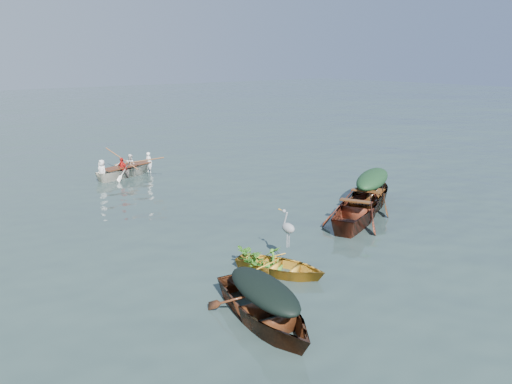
{
  "coord_description": "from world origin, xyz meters",
  "views": [
    {
      "loc": [
        -10.52,
        -9.59,
        4.87
      ],
      "look_at": [
        -0.85,
        3.0,
        0.5
      ],
      "focal_mm": 35.0,
      "sensor_mm": 36.0,
      "label": 1
    }
  ],
  "objects_px": {
    "green_tarp_boat": "(371,205)",
    "rowed_boat": "(127,176)",
    "heron": "(288,233)",
    "yellow_dinghy": "(280,274)",
    "open_wooden_boat": "(359,220)",
    "dark_covered_boat": "(264,323)"
  },
  "relations": [
    {
      "from": "open_wooden_boat",
      "to": "heron",
      "type": "bearing_deg",
      "value": 80.76
    },
    {
      "from": "green_tarp_boat",
      "to": "rowed_boat",
      "type": "relative_size",
      "value": 1.31
    },
    {
      "from": "heron",
      "to": "green_tarp_boat",
      "type": "bearing_deg",
      "value": -5.5
    },
    {
      "from": "yellow_dinghy",
      "to": "heron",
      "type": "relative_size",
      "value": 2.91
    },
    {
      "from": "green_tarp_boat",
      "to": "open_wooden_boat",
      "type": "height_order",
      "value": "green_tarp_boat"
    },
    {
      "from": "yellow_dinghy",
      "to": "heron",
      "type": "xyz_separation_m",
      "value": [
        0.47,
        0.29,
        0.81
      ]
    },
    {
      "from": "green_tarp_boat",
      "to": "heron",
      "type": "height_order",
      "value": "heron"
    },
    {
      "from": "green_tarp_boat",
      "to": "heron",
      "type": "relative_size",
      "value": 5.55
    },
    {
      "from": "yellow_dinghy",
      "to": "dark_covered_boat",
      "type": "bearing_deg",
      "value": -164.14
    },
    {
      "from": "dark_covered_boat",
      "to": "open_wooden_boat",
      "type": "distance_m",
      "value": 6.77
    },
    {
      "from": "open_wooden_boat",
      "to": "heron",
      "type": "relative_size",
      "value": 5.51
    },
    {
      "from": "dark_covered_boat",
      "to": "green_tarp_boat",
      "type": "xyz_separation_m",
      "value": [
        7.61,
        3.8,
        0.0
      ]
    },
    {
      "from": "green_tarp_boat",
      "to": "heron",
      "type": "xyz_separation_m",
      "value": [
        -5.49,
        -2.05,
        0.81
      ]
    },
    {
      "from": "open_wooden_boat",
      "to": "yellow_dinghy",
      "type": "bearing_deg",
      "value": 82.39
    },
    {
      "from": "yellow_dinghy",
      "to": "heron",
      "type": "height_order",
      "value": "heron"
    },
    {
      "from": "green_tarp_boat",
      "to": "open_wooden_boat",
      "type": "bearing_deg",
      "value": 90.0
    },
    {
      "from": "dark_covered_boat",
      "to": "green_tarp_boat",
      "type": "relative_size",
      "value": 0.77
    },
    {
      "from": "yellow_dinghy",
      "to": "dark_covered_boat",
      "type": "relative_size",
      "value": 0.68
    },
    {
      "from": "dark_covered_boat",
      "to": "heron",
      "type": "distance_m",
      "value": 2.87
    },
    {
      "from": "yellow_dinghy",
      "to": "heron",
      "type": "bearing_deg",
      "value": 5.19
    },
    {
      "from": "yellow_dinghy",
      "to": "green_tarp_boat",
      "type": "bearing_deg",
      "value": -4.58
    },
    {
      "from": "green_tarp_boat",
      "to": "yellow_dinghy",
      "type": "bearing_deg",
      "value": 83.12
    }
  ]
}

